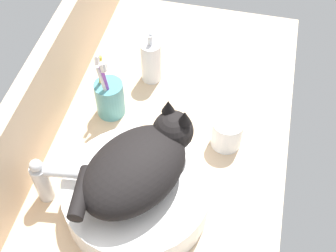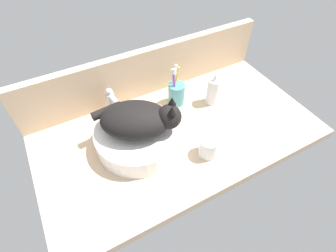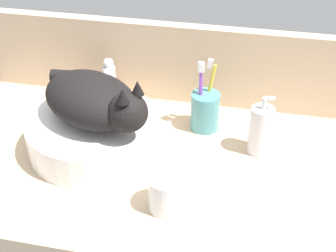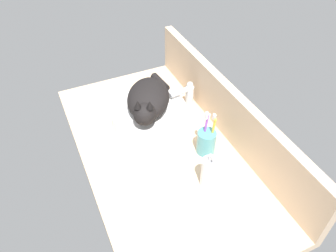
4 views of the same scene
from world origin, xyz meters
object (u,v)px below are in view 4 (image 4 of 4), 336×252
(toothbrush_cup, at_px, (206,141))
(faucet, at_px, (187,95))
(soap_dispenser, at_px, (209,172))
(water_glass, at_px, (129,163))
(cat, at_px, (148,100))
(sink_basin, at_px, (149,116))

(toothbrush_cup, bearing_deg, faucet, 168.30)
(faucet, bearing_deg, soap_dispenser, -17.26)
(soap_dispenser, xyz_separation_m, water_glass, (-0.18, -0.23, -0.03))
(cat, distance_m, water_glass, 0.28)
(cat, xyz_separation_m, faucet, (-0.04, 0.20, -0.06))
(sink_basin, distance_m, cat, 0.10)
(toothbrush_cup, bearing_deg, cat, -148.57)
(sink_basin, bearing_deg, faucet, 97.34)
(sink_basin, height_order, soap_dispenser, soap_dispenser)
(soap_dispenser, relative_size, water_glass, 1.96)
(sink_basin, distance_m, water_glass, 0.27)
(cat, height_order, toothbrush_cup, cat)
(toothbrush_cup, height_order, water_glass, toothbrush_cup)
(cat, distance_m, toothbrush_cup, 0.29)
(toothbrush_cup, bearing_deg, water_glass, -96.39)
(faucet, relative_size, water_glass, 1.74)
(sink_basin, bearing_deg, toothbrush_cup, 29.09)
(faucet, bearing_deg, cat, -79.38)
(cat, bearing_deg, faucet, 100.62)
(sink_basin, relative_size, toothbrush_cup, 1.70)
(sink_basin, distance_m, toothbrush_cup, 0.28)
(sink_basin, relative_size, soap_dispenser, 2.06)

